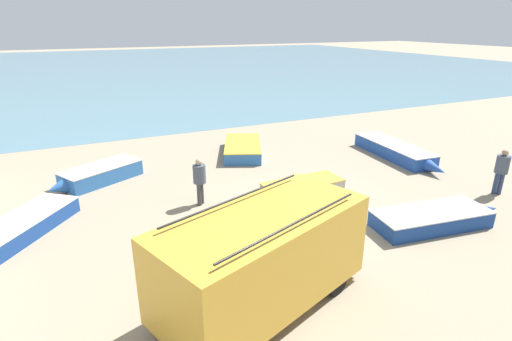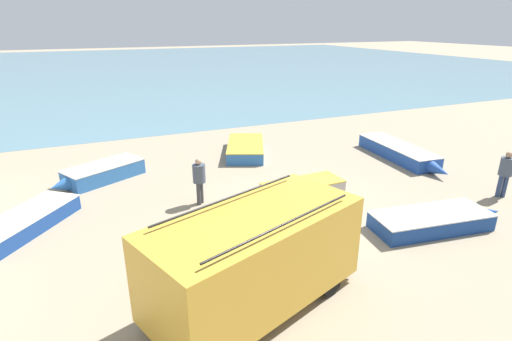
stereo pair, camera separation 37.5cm
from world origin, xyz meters
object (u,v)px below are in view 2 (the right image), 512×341
at_px(fishing_rowboat_0, 101,173).
at_px(fishing_rowboat_5, 246,148).
at_px(fishing_rowboat_2, 400,152).
at_px(fishing_rowboat_3, 300,189).
at_px(fishing_rowboat_1, 434,220).
at_px(fishing_rowboat_4, 21,225).
at_px(parked_van, 256,256).
at_px(fisherman_2, 506,170).
at_px(fisherman_1, 199,177).

bearing_deg(fishing_rowboat_0, fishing_rowboat_5, 160.83).
xyz_separation_m(fishing_rowboat_2, fishing_rowboat_3, (-6.45, -1.87, -0.05)).
relative_size(fishing_rowboat_1, fishing_rowboat_4, 1.15).
bearing_deg(fishing_rowboat_2, parked_van, -52.04).
distance_m(parked_van, fishing_rowboat_1, 6.71).
bearing_deg(fishing_rowboat_3, fishing_rowboat_5, -92.90).
xyz_separation_m(parked_van, fishing_rowboat_0, (-2.75, 9.50, -0.93)).
height_order(fishing_rowboat_0, fishing_rowboat_2, fishing_rowboat_0).
bearing_deg(fishing_rowboat_5, fisherman_2, -118.99).
xyz_separation_m(fishing_rowboat_3, fishing_rowboat_4, (-9.22, 0.98, -0.00)).
height_order(fishing_rowboat_1, fisherman_1, fisherman_1).
xyz_separation_m(parked_van, fisherman_1, (0.34, 5.73, -0.24)).
height_order(fishing_rowboat_0, fishing_rowboat_5, fishing_rowboat_0).
relative_size(fishing_rowboat_1, fishing_rowboat_5, 1.04).
bearing_deg(fishing_rowboat_4, fishing_rowboat_2, 131.69).
distance_m(fishing_rowboat_3, fishing_rowboat_4, 9.27).
xyz_separation_m(fishing_rowboat_4, fisherman_1, (5.62, -0.18, 0.75)).
height_order(parked_van, fishing_rowboat_1, parked_van).
bearing_deg(fishing_rowboat_2, fishing_rowboat_4, -82.00).
distance_m(fishing_rowboat_0, fishing_rowboat_3, 8.10).
bearing_deg(fishing_rowboat_0, fishing_rowboat_1, 110.14).
height_order(fishing_rowboat_2, fishing_rowboat_4, fishing_rowboat_2).
xyz_separation_m(parked_van, fishing_rowboat_1, (6.55, 1.06, -0.99)).
relative_size(fishing_rowboat_5, fisherman_1, 2.60).
height_order(parked_van, fishing_rowboat_5, parked_van).
bearing_deg(fishing_rowboat_3, fishing_rowboat_1, 122.00).
xyz_separation_m(fishing_rowboat_0, fisherman_2, (13.46, -7.62, 0.72)).
xyz_separation_m(parked_van, fishing_rowboat_4, (-5.29, 5.91, -0.99)).
xyz_separation_m(fishing_rowboat_4, fisherman_2, (15.99, -4.03, 0.78)).
relative_size(fishing_rowboat_4, fishing_rowboat_5, 0.90).
distance_m(parked_van, fishing_rowboat_0, 9.93).
relative_size(fishing_rowboat_4, fisherman_2, 2.28).
distance_m(fishing_rowboat_4, fisherman_2, 16.51).
xyz_separation_m(fishing_rowboat_5, fisherman_1, (-3.68, -4.78, 0.73)).
bearing_deg(fisherman_1, fishing_rowboat_5, 98.69).
bearing_deg(fishing_rowboat_5, parked_van, -177.71).
height_order(fishing_rowboat_5, fisherman_1, fisherman_1).
bearing_deg(fishing_rowboat_3, fisherman_2, 153.73).
bearing_deg(parked_van, fisherman_1, 66.91).
bearing_deg(fishing_rowboat_4, parked_van, 80.27).
bearing_deg(fisherman_2, fishing_rowboat_0, 96.03).
bearing_deg(fishing_rowboat_3, fisherman_1, -14.61).
height_order(fishing_rowboat_3, fishing_rowboat_4, fishing_rowboat_3).
bearing_deg(fisherman_1, parked_van, -47.03).
xyz_separation_m(fishing_rowboat_3, fisherman_1, (-3.60, 0.80, 0.75)).
distance_m(fishing_rowboat_1, fishing_rowboat_3, 4.67).
distance_m(fishing_rowboat_2, fishing_rowboat_5, 7.37).
distance_m(fishing_rowboat_1, fishing_rowboat_5, 9.78).
height_order(fishing_rowboat_2, fisherman_2, fisherman_2).
xyz_separation_m(fishing_rowboat_1, fisherman_1, (-6.21, 4.67, 0.75)).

